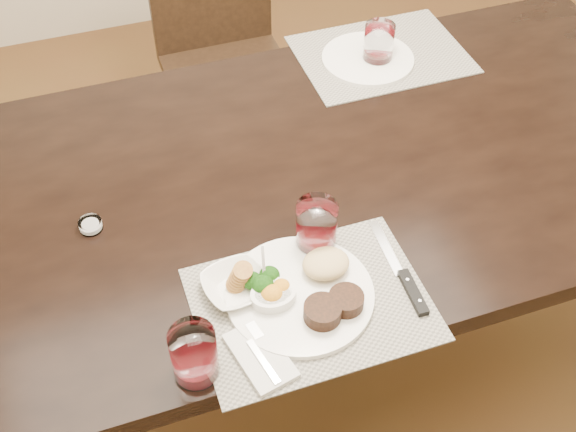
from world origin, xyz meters
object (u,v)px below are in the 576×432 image
object	(u,v)px
cracker_bowl	(235,285)
wine_glass_near	(316,229)
dinner_plate	(307,291)
far_plate	(368,59)
steak_knife	(406,281)
chair_far	(221,45)

from	to	relation	value
cracker_bowl	wine_glass_near	xyz separation A→B (m)	(0.19, 0.06, 0.04)
wine_glass_near	dinner_plate	bearing A→B (deg)	-117.98
dinner_plate	wine_glass_near	bearing A→B (deg)	86.11
wine_glass_near	far_plate	world-z (taller)	wine_glass_near
steak_knife	cracker_bowl	world-z (taller)	cracker_bowl
steak_knife	cracker_bowl	bearing A→B (deg)	166.98
steak_knife	far_plate	bearing A→B (deg)	75.17
chair_far	cracker_bowl	world-z (taller)	chair_far
dinner_plate	wine_glass_near	world-z (taller)	wine_glass_near
chair_far	far_plate	bearing A→B (deg)	-64.17
dinner_plate	steak_knife	distance (m)	0.20
cracker_bowl	chair_far	bearing A→B (deg)	76.63
dinner_plate	far_plate	xyz separation A→B (m)	(0.44, 0.71, -0.01)
wine_glass_near	far_plate	distance (m)	0.70
cracker_bowl	far_plate	distance (m)	0.86
chair_far	dinner_plate	distance (m)	1.32
cracker_bowl	wine_glass_near	distance (m)	0.21
dinner_plate	far_plate	size ratio (longest dim) A/B	1.17
chair_far	steak_knife	distance (m)	1.34
chair_far	far_plate	xyz separation A→B (m)	(0.28, -0.57, 0.26)
dinner_plate	cracker_bowl	xyz separation A→B (m)	(-0.13, 0.06, 0.00)
cracker_bowl	far_plate	world-z (taller)	cracker_bowl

